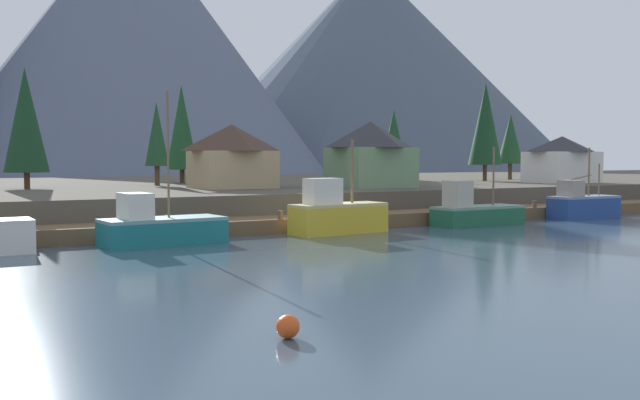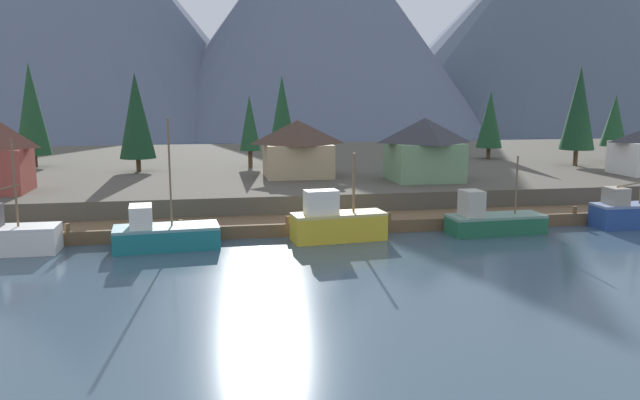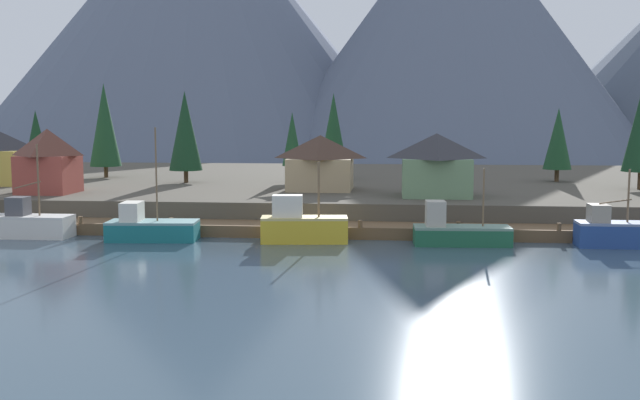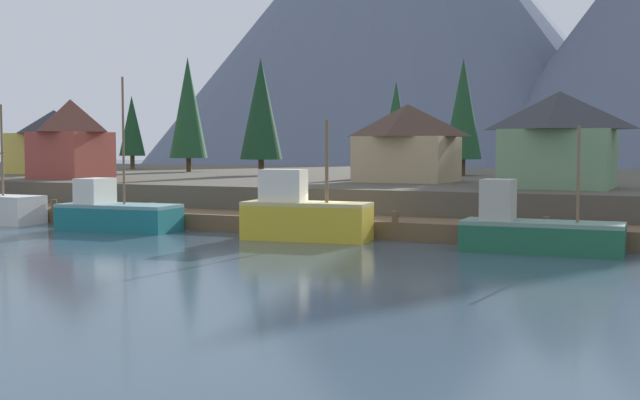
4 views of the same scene
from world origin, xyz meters
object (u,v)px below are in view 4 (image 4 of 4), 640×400
(conifer_near_right, at_px, (261,109))
(fishing_boat_yellow, at_px, (303,216))
(conifer_far_left, at_px, (463,109))
(conifer_mid_left, at_px, (132,126))
(fishing_boat_teal, at_px, (116,213))
(house_tan, at_px, (407,142))
(house_green, at_px, (559,139))
(house_yellow, at_px, (54,141))
(house_red, at_px, (71,138))
(fishing_boat_green, at_px, (535,231))
(conifer_near_left, at_px, (188,108))
(conifer_mid_right, at_px, (396,119))

(conifer_near_right, bearing_deg, fishing_boat_yellow, -56.44)
(conifer_far_left, bearing_deg, conifer_mid_left, 172.30)
(fishing_boat_teal, height_order, house_tan, fishing_boat_teal)
(house_tan, xyz_separation_m, conifer_mid_left, (-40.64, 19.94, 2.07))
(house_green, xyz_separation_m, conifer_near_right, (-28.00, 11.98, 2.90))
(house_yellow, height_order, conifer_near_right, conifer_near_right)
(house_green, relative_size, house_tan, 0.99)
(house_red, xyz_separation_m, conifer_near_right, (10.33, 13.02, 2.70))
(fishing_boat_green, bearing_deg, house_green, 92.03)
(fishing_boat_yellow, distance_m, house_red, 29.87)
(house_red, bearing_deg, conifer_mid_left, 118.41)
(house_red, relative_size, conifer_near_left, 0.55)
(conifer_mid_left, bearing_deg, conifer_near_right, -27.79)
(house_red, relative_size, house_green, 0.94)
(house_tan, relative_size, conifer_near_left, 0.59)
(house_yellow, xyz_separation_m, conifer_mid_left, (-3.79, 16.78, 1.88))
(fishing_boat_teal, xyz_separation_m, conifer_far_left, (12.41, 32.64, 7.42))
(conifer_near_left, bearing_deg, conifer_far_left, 1.98)
(house_red, distance_m, conifer_far_left, 33.77)
(house_red, height_order, conifer_near_right, conifer_near_right)
(fishing_boat_green, relative_size, house_yellow, 1.07)
(fishing_boat_green, distance_m, conifer_mid_right, 32.40)
(conifer_near_left, distance_m, conifer_near_right, 13.63)
(house_yellow, xyz_separation_m, conifer_near_right, (20.50, 3.97, 2.88))
(house_red, bearing_deg, fishing_boat_green, -16.95)
(conifer_near_left, bearing_deg, fishing_boat_teal, -62.92)
(house_green, xyz_separation_m, conifer_mid_left, (-52.30, 24.78, 1.90))
(fishing_boat_yellow, relative_size, conifer_mid_left, 0.84)
(house_green, height_order, conifer_near_left, conifer_near_left)
(fishing_boat_yellow, relative_size, conifer_near_left, 0.61)
(fishing_boat_teal, distance_m, conifer_near_left, 36.44)
(conifer_near_right, distance_m, conifer_far_left, 18.05)
(house_yellow, relative_size, conifer_near_left, 0.61)
(house_yellow, bearing_deg, conifer_mid_right, 10.13)
(fishing_boat_green, distance_m, conifer_far_left, 35.45)
(conifer_mid_right, bearing_deg, house_red, -146.52)
(fishing_boat_green, relative_size, conifer_mid_right, 0.94)
(fishing_boat_green, height_order, conifer_mid_right, conifer_mid_right)
(house_tan, relative_size, conifer_near_right, 0.65)
(fishing_boat_yellow, bearing_deg, conifer_near_right, 117.34)
(house_tan, height_order, conifer_mid_right, conifer_mid_right)
(house_red, bearing_deg, conifer_far_left, 37.09)
(house_tan, bearing_deg, conifer_near_right, 156.40)
(conifer_mid_left, relative_size, conifer_mid_right, 1.04)
(house_tan, distance_m, conifer_mid_right, 10.13)
(fishing_boat_teal, relative_size, house_red, 1.44)
(conifer_mid_left, bearing_deg, fishing_boat_green, -35.33)
(house_red, relative_size, conifer_far_left, 0.61)
(fishing_boat_green, height_order, conifer_far_left, conifer_far_left)
(house_green, height_order, conifer_far_left, conifer_far_left)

